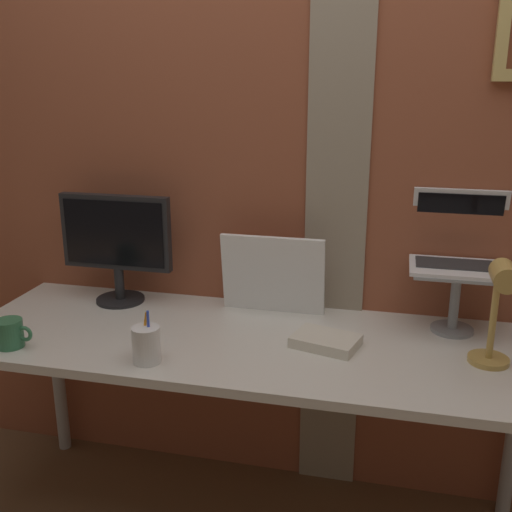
% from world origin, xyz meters
% --- Properties ---
extents(brick_wall_back, '(3.55, 0.16, 2.31)m').
position_xyz_m(brick_wall_back, '(0.00, 0.37, 1.16)').
color(brick_wall_back, brown).
rests_on(brick_wall_back, ground_plane).
extents(desk, '(1.91, 0.67, 0.73)m').
position_xyz_m(desk, '(-0.10, -0.02, 0.66)').
color(desk, silver).
rests_on(desk, ground_plane).
extents(monitor, '(0.42, 0.18, 0.41)m').
position_xyz_m(monitor, '(-0.65, 0.19, 0.97)').
color(monitor, black).
rests_on(monitor, desk).
extents(laptop_stand, '(0.28, 0.22, 0.22)m').
position_xyz_m(laptop_stand, '(0.55, 0.19, 0.88)').
color(laptop_stand, gray).
rests_on(laptop_stand, desk).
extents(laptop, '(0.31, 0.27, 0.24)m').
position_xyz_m(laptop, '(0.55, 0.26, 1.01)').
color(laptop, white).
rests_on(laptop, laptop_stand).
extents(whiteboard_panel, '(0.37, 0.06, 0.29)m').
position_xyz_m(whiteboard_panel, '(-0.07, 0.21, 0.87)').
color(whiteboard_panel, white).
rests_on(whiteboard_panel, desk).
extents(desk_lamp, '(0.12, 0.20, 0.34)m').
position_xyz_m(desk_lamp, '(0.64, -0.08, 0.94)').
color(desk_lamp, tan).
rests_on(desk_lamp, desk).
extents(pen_cup, '(0.08, 0.08, 0.16)m').
position_xyz_m(pen_cup, '(-0.35, -0.26, 0.79)').
color(pen_cup, white).
rests_on(pen_cup, desk).
extents(coffee_mug, '(0.12, 0.08, 0.09)m').
position_xyz_m(coffee_mug, '(-0.81, -0.26, 0.77)').
color(coffee_mug, '#33724C').
rests_on(coffee_mug, desk).
extents(paper_clutter_stack, '(0.23, 0.19, 0.03)m').
position_xyz_m(paper_clutter_stack, '(0.15, -0.02, 0.75)').
color(paper_clutter_stack, silver).
rests_on(paper_clutter_stack, desk).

